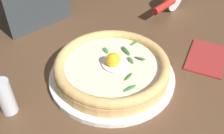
% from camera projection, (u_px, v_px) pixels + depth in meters
% --- Properties ---
extents(ground_plane, '(2.40, 2.40, 0.03)m').
position_uv_depth(ground_plane, '(90.00, 78.00, 0.63)').
color(ground_plane, brown).
rests_on(ground_plane, ground).
extents(pizza_plate, '(0.29, 0.29, 0.01)m').
position_uv_depth(pizza_plate, '(112.00, 75.00, 0.61)').
color(pizza_plate, white).
rests_on(pizza_plate, ground).
extents(pizza, '(0.26, 0.26, 0.06)m').
position_uv_depth(pizza, '(112.00, 67.00, 0.59)').
color(pizza, '#DBAF6B').
rests_on(pizza, pizza_plate).
extents(pizza_cutter, '(0.03, 0.17, 0.09)m').
position_uv_depth(pizza_cutter, '(168.00, 3.00, 0.81)').
color(pizza_cutter, silver).
rests_on(pizza_cutter, ground).
extents(folded_napkin, '(0.14, 0.16, 0.01)m').
position_uv_depth(folded_napkin, '(207.00, 57.00, 0.66)').
color(folded_napkin, maroon).
rests_on(folded_napkin, ground).
extents(pepper_shaker, '(0.03, 0.03, 0.08)m').
position_uv_depth(pepper_shaker, '(5.00, 97.00, 0.51)').
color(pepper_shaker, silver).
rests_on(pepper_shaker, ground).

